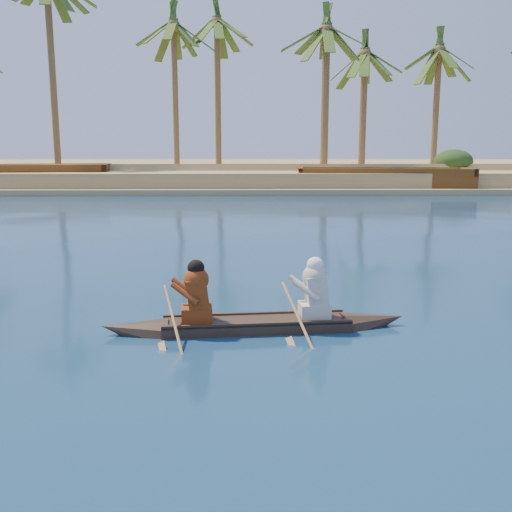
{
  "coord_description": "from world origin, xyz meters",
  "views": [
    {
      "loc": [
        -8.16,
        -12.59,
        2.8
      ],
      "look_at": [
        -7.97,
        -2.28,
        0.86
      ],
      "focal_mm": 40.0,
      "sensor_mm": 36.0,
      "label": 1
    }
  ],
  "objects": [
    {
      "name": "sandy_embankment",
      "position": [
        0.0,
        46.89,
        0.53
      ],
      "size": [
        150.0,
        51.0,
        1.5
      ],
      "color": "tan",
      "rests_on": "ground"
    },
    {
      "name": "palm_grove",
      "position": [
        0.0,
        35.0,
        8.0
      ],
      "size": [
        110.0,
        14.0,
        16.0
      ],
      "primitive_type": null,
      "color": "#3C581F",
      "rests_on": "ground"
    },
    {
      "name": "shrub_cluster",
      "position": [
        0.0,
        31.5,
        1.2
      ],
      "size": [
        100.0,
        6.0,
        2.4
      ],
      "primitive_type": null,
      "color": "#1C3814",
      "rests_on": "ground"
    },
    {
      "name": "canoe",
      "position": [
        -8.0,
        -4.0,
        0.25
      ],
      "size": [
        4.81,
        1.08,
        1.32
      ],
      "rotation": [
        0.0,
        0.0,
        0.09
      ],
      "color": "#33251C",
      "rests_on": "ground"
    },
    {
      "name": "barge_left",
      "position": [
        -23.91,
        27.0,
        0.73
      ],
      "size": [
        13.02,
        5.89,
        2.09
      ],
      "rotation": [
        0.0,
        0.0,
        0.14
      ],
      "color": "brown",
      "rests_on": "ground"
    },
    {
      "name": "barge_mid",
      "position": [
        0.96,
        25.15,
        0.65
      ],
      "size": [
        11.5,
        4.93,
        1.86
      ],
      "rotation": [
        0.0,
        0.0,
        -0.11
      ],
      "color": "brown",
      "rests_on": "ground"
    }
  ]
}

